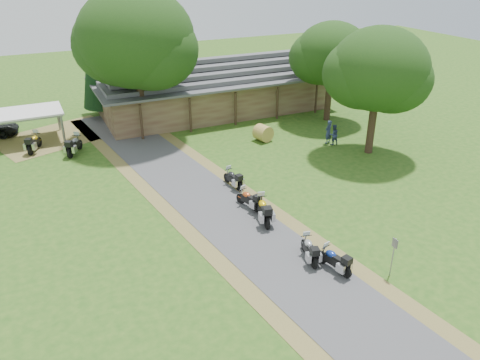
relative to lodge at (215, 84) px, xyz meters
name	(u,v)px	position (x,y,z in m)	size (l,w,h in m)	color
ground	(292,271)	(-6.00, -24.00, -2.45)	(120.00, 120.00, 0.00)	#265116
driveway	(245,231)	(-6.50, -20.00, -2.45)	(46.00, 46.00, 0.00)	#444446
lodge	(215,84)	(0.00, 0.00, 0.00)	(21.40, 9.40, 4.90)	brown
carport	(27,126)	(-16.09, -1.09, -1.27)	(5.45, 3.63, 2.36)	silver
motorcycle_row_a	(334,259)	(-4.25, -24.73, -1.83)	(1.80, 0.59, 1.23)	navy
motorcycle_row_b	(309,248)	(-4.82, -23.54, -1.84)	(1.79, 0.58, 1.22)	#A1A3A7
motorcycle_row_c	(263,209)	(-5.15, -19.46, -1.72)	(2.12, 0.69, 1.45)	#E2B307
motorcycle_row_d	(249,198)	(-5.25, -17.86, -1.83)	(1.80, 0.59, 1.23)	#C14C1E
motorcycle_row_e	(233,178)	(-4.95, -14.99, -1.84)	(1.78, 0.58, 1.22)	black
motorcycle_carport_a	(34,142)	(-15.81, -3.48, -1.74)	(2.08, 0.68, 1.42)	gold
motorcycle_carport_b	(74,144)	(-13.19, -5.28, -1.73)	(2.10, 0.68, 1.44)	gray
person_a	(328,130)	(4.68, -11.28, -1.39)	(0.60, 0.43, 2.11)	navy
person_b	(334,133)	(4.87, -11.72, -1.52)	(0.53, 0.38, 1.87)	navy
hay_bale	(263,133)	(0.41, -8.75, -1.83)	(1.25, 1.25, 1.14)	olive
sign_post	(393,257)	(-2.15, -26.16, -1.46)	(0.36, 0.06, 1.98)	gray
oak_lodge_left	(138,58)	(-7.57, -3.37, 3.62)	(8.71, 8.71, 12.14)	black
oak_lodge_right	(331,67)	(7.79, -6.61, 2.14)	(6.15, 6.15, 9.17)	black
oak_driveway	(377,86)	(6.34, -14.10, 2.48)	(6.69, 6.69, 9.85)	black
cedar_near	(99,50)	(-9.46, 2.48, 3.34)	(3.75, 3.75, 11.58)	black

